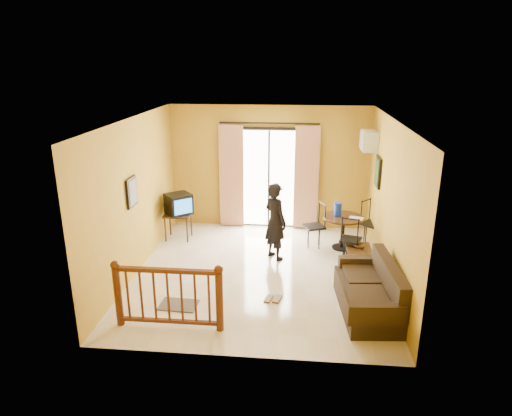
# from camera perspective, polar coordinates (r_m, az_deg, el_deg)

# --- Properties ---
(ground) EXTENTS (5.00, 5.00, 0.00)m
(ground) POSITION_cam_1_polar(r_m,az_deg,el_deg) (8.51, 0.39, -8.09)
(ground) COLOR beige
(ground) RESTS_ON ground
(room_shell) EXTENTS (5.00, 5.00, 5.00)m
(room_shell) POSITION_cam_1_polar(r_m,az_deg,el_deg) (7.90, 0.41, 3.04)
(room_shell) COLOR white
(room_shell) RESTS_ON ground
(balcony_door) EXTENTS (2.25, 0.14, 2.46)m
(balcony_door) POSITION_cam_1_polar(r_m,az_deg,el_deg) (10.38, 1.61, 3.82)
(balcony_door) COLOR black
(balcony_door) RESTS_ON ground
(tv_table) EXTENTS (0.57, 0.48, 0.58)m
(tv_table) POSITION_cam_1_polar(r_m,az_deg,el_deg) (10.00, -9.73, -1.13)
(tv_table) COLOR black
(tv_table) RESTS_ON ground
(television) EXTENTS (0.67, 0.66, 0.45)m
(television) POSITION_cam_1_polar(r_m,az_deg,el_deg) (9.90, -9.64, 0.50)
(television) COLOR black
(television) RESTS_ON tv_table
(picture_left) EXTENTS (0.05, 0.42, 0.52)m
(picture_left) POSITION_cam_1_polar(r_m,az_deg,el_deg) (8.25, -15.26, 1.93)
(picture_left) COLOR black
(picture_left) RESTS_ON room_shell
(dining_table) EXTENTS (0.83, 0.83, 0.69)m
(dining_table) POSITION_cam_1_polar(r_m,az_deg,el_deg) (9.51, 10.83, -1.92)
(dining_table) COLOR black
(dining_table) RESTS_ON ground
(water_jug) EXTENTS (0.15, 0.15, 0.29)m
(water_jug) POSITION_cam_1_polar(r_m,az_deg,el_deg) (9.45, 10.20, -0.14)
(water_jug) COLOR #132EB7
(water_jug) RESTS_ON dining_table
(serving_tray) EXTENTS (0.32, 0.26, 0.02)m
(serving_tray) POSITION_cam_1_polar(r_m,az_deg,el_deg) (9.39, 12.42, -1.27)
(serving_tray) COLOR silver
(serving_tray) RESTS_ON dining_table
(dining_chairs) EXTENTS (1.75, 1.46, 0.95)m
(dining_chairs) POSITION_cam_1_polar(r_m,az_deg,el_deg) (9.62, 10.95, -5.19)
(dining_chairs) COLOR black
(dining_chairs) RESTS_ON ground
(air_conditioner) EXTENTS (0.31, 0.60, 0.40)m
(air_conditioner) POSITION_cam_1_polar(r_m,az_deg,el_deg) (9.78, 13.90, 8.18)
(air_conditioner) COLOR silver
(air_conditioner) RESTS_ON room_shell
(botanical_print) EXTENTS (0.05, 0.50, 0.60)m
(botanical_print) POSITION_cam_1_polar(r_m,az_deg,el_deg) (9.27, 14.97, 4.39)
(botanical_print) COLOR black
(botanical_print) RESTS_ON room_shell
(coffee_table) EXTENTS (0.46, 0.83, 0.37)m
(coffee_table) POSITION_cam_1_polar(r_m,az_deg,el_deg) (8.79, 12.78, -5.91)
(coffee_table) COLOR black
(coffee_table) RESTS_ON ground
(bowl) EXTENTS (0.25, 0.25, 0.06)m
(bowl) POSITION_cam_1_polar(r_m,az_deg,el_deg) (8.86, 12.74, -4.61)
(bowl) COLOR brown
(bowl) RESTS_ON coffee_table
(sofa) EXTENTS (0.94, 1.79, 0.83)m
(sofa) POSITION_cam_1_polar(r_m,az_deg,el_deg) (7.40, 14.24, -10.34)
(sofa) COLOR black
(sofa) RESTS_ON ground
(standing_person) EXTENTS (0.65, 0.66, 1.53)m
(standing_person) POSITION_cam_1_polar(r_m,az_deg,el_deg) (8.83, 2.41, -1.67)
(standing_person) COLOR black
(standing_person) RESTS_ON ground
(stair_balustrade) EXTENTS (1.63, 0.13, 1.04)m
(stair_balustrade) POSITION_cam_1_polar(r_m,az_deg,el_deg) (6.79, -10.96, -10.39)
(stair_balustrade) COLOR #471E0F
(stair_balustrade) RESTS_ON ground
(doormat) EXTENTS (0.62, 0.43, 0.02)m
(doormat) POSITION_cam_1_polar(r_m,az_deg,el_deg) (7.58, -9.65, -11.84)
(doormat) COLOR #514940
(doormat) RESTS_ON ground
(sandals) EXTENTS (0.30, 0.27, 0.03)m
(sandals) POSITION_cam_1_polar(r_m,az_deg,el_deg) (7.64, 2.14, -11.29)
(sandals) COLOR brown
(sandals) RESTS_ON ground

